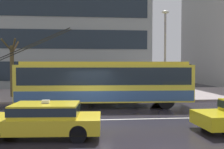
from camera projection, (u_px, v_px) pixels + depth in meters
name	position (u px, v px, depth m)	size (l,w,h in m)	color
ground_plane	(90.00, 115.00, 13.20)	(160.00, 160.00, 0.00)	#232028
sidewalk_slab	(90.00, 94.00, 22.45)	(80.00, 10.00, 0.14)	gray
lane_centre_line	(90.00, 120.00, 12.00)	(72.00, 0.14, 0.01)	silver
trolleybus	(105.00, 82.00, 15.92)	(12.67, 2.93, 5.12)	yellow
taxi_oncoming_near	(43.00, 118.00, 9.18)	(4.56, 2.01, 1.39)	yellow
bus_shelter	(96.00, 74.00, 19.76)	(4.15, 1.78, 2.43)	gray
pedestrian_at_shelter	(93.00, 77.00, 19.24)	(1.39, 1.39, 2.03)	#20274D
pedestrian_approaching_curb	(91.00, 79.00, 18.07)	(1.42, 1.42, 1.98)	#4C4D41
pedestrian_walking_past	(136.00, 78.00, 18.76)	(1.47, 1.47, 1.98)	#1E2530
street_lamp	(165.00, 47.00, 18.54)	(0.60, 0.32, 6.76)	gray
street_tree_bare	(12.00, 67.00, 19.86)	(1.13, 2.16, 4.73)	brown
office_tower_corner_left	(68.00, 6.00, 35.80)	(21.79, 15.64, 22.98)	gray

